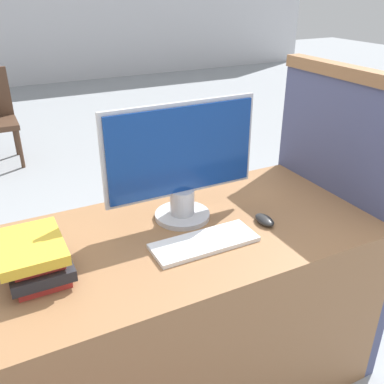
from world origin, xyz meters
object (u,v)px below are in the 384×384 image
object	(u,v)px
mouse	(265,220)
book_stack	(35,257)
keyboard	(204,242)
monitor	(182,162)

from	to	relation	value
mouse	book_stack	bearing A→B (deg)	175.67
book_stack	keyboard	bearing A→B (deg)	-9.01
monitor	book_stack	distance (m)	0.60
keyboard	mouse	world-z (taller)	mouse
monitor	keyboard	size ratio (longest dim) A/B	1.58
monitor	mouse	bearing A→B (deg)	-35.49
keyboard	book_stack	xyz separation A→B (m)	(-0.55, 0.09, 0.06)
monitor	mouse	xyz separation A→B (m)	(0.26, -0.19, -0.22)
keyboard	mouse	size ratio (longest dim) A/B	3.90
monitor	keyboard	world-z (taller)	monitor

